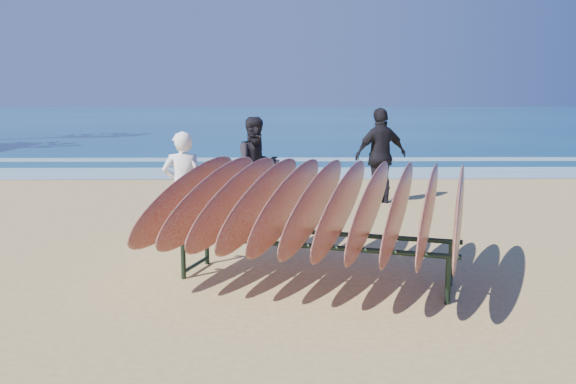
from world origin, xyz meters
name	(u,v)px	position (x,y,z in m)	size (l,w,h in m)	color
ground	(289,289)	(0.00, 0.00, 0.00)	(120.00, 120.00, 0.00)	tan
ocean	(279,116)	(0.00, 55.00, 0.01)	(160.00, 160.00, 0.00)	navy
foam_near	(283,173)	(0.00, 10.00, 0.01)	(160.00, 160.00, 0.00)	white
foam_far	(282,159)	(0.00, 13.50, 0.01)	(160.00, 160.00, 0.00)	white
surfboard_rack	(315,204)	(0.29, 0.25, 0.90)	(3.90, 3.69, 1.46)	black
person_white	(183,187)	(-1.49, 2.27, 0.80)	(0.58, 0.38, 1.59)	white
person_dark_a	(257,166)	(-0.50, 4.32, 0.86)	(0.84, 0.65, 1.72)	black
person_dark_b	(381,156)	(1.88, 5.36, 0.93)	(1.09, 0.45, 1.86)	black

